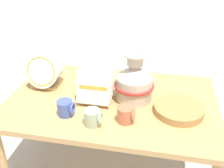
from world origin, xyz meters
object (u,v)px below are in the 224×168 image
at_px(ceramic_vase, 134,81).
at_px(mug_terracotta_glaze, 126,115).
at_px(dish_rack_round_plates, 45,71).
at_px(wicker_charger_stack, 179,109).
at_px(dish_rack_square_plates, 96,88).
at_px(mug_sage_glaze, 93,117).
at_px(mug_cobalt_glaze, 66,108).

xyz_separation_m(ceramic_vase, mug_terracotta_glaze, (-0.01, -0.25, -0.08)).
height_order(dish_rack_round_plates, wicker_charger_stack, dish_rack_round_plates).
distance_m(dish_rack_square_plates, mug_terracotta_glaze, 0.29).
relative_size(dish_rack_round_plates, wicker_charger_stack, 0.86).
bearing_deg(dish_rack_square_plates, mug_sage_glaze, -79.55).
distance_m(dish_rack_round_plates, dish_rack_square_plates, 0.41).
distance_m(mug_terracotta_glaze, mug_cobalt_glaze, 0.35).
height_order(mug_cobalt_glaze, mug_sage_glaze, same).
distance_m(dish_rack_round_plates, wicker_charger_stack, 0.92).
height_order(dish_rack_round_plates, mug_terracotta_glaze, dish_rack_round_plates).
relative_size(wicker_charger_stack, mug_terracotta_glaze, 2.95).
height_order(ceramic_vase, mug_terracotta_glaze, ceramic_vase).
bearing_deg(dish_rack_round_plates, dish_rack_square_plates, -16.09).
xyz_separation_m(mug_terracotta_glaze, mug_sage_glaze, (-0.17, -0.06, 0.00)).
xyz_separation_m(ceramic_vase, dish_rack_square_plates, (-0.23, -0.07, -0.04)).
xyz_separation_m(dish_rack_square_plates, mug_cobalt_glaze, (-0.13, -0.19, -0.04)).
bearing_deg(wicker_charger_stack, dish_rack_square_plates, 175.89).
bearing_deg(dish_rack_square_plates, ceramic_vase, 16.41).
height_order(dish_rack_round_plates, dish_rack_square_plates, dish_rack_round_plates).
bearing_deg(wicker_charger_stack, ceramic_vase, 159.59).
bearing_deg(mug_sage_glaze, mug_terracotta_glaze, 19.72).
bearing_deg(mug_terracotta_glaze, wicker_charger_stack, 26.29).
height_order(dish_rack_square_plates, mug_cobalt_glaze, dish_rack_square_plates).
distance_m(dish_rack_round_plates, mug_cobalt_glaze, 0.40).
relative_size(ceramic_vase, dish_rack_square_plates, 1.41).
height_order(ceramic_vase, mug_cobalt_glaze, ceramic_vase).
height_order(wicker_charger_stack, mug_cobalt_glaze, mug_cobalt_glaze).
bearing_deg(wicker_charger_stack, mug_sage_glaze, -156.08).
relative_size(wicker_charger_stack, mug_sage_glaze, 2.95).
distance_m(dish_rack_square_plates, mug_cobalt_glaze, 0.23).
distance_m(ceramic_vase, mug_sage_glaze, 0.37).
xyz_separation_m(dish_rack_round_plates, mug_sage_glaze, (0.44, -0.36, -0.07)).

